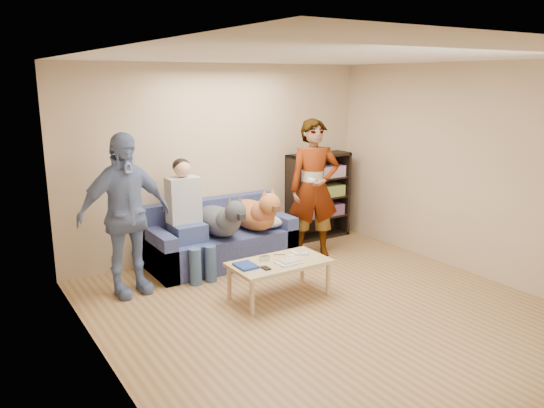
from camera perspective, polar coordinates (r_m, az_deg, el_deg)
ground at (r=5.67m, az=6.67°, el=-11.79°), size 5.00×5.00×0.00m
ceiling at (r=5.14m, az=7.49°, el=15.46°), size 5.00×5.00×0.00m
wall_back at (r=7.32m, az=-5.50°, el=4.66°), size 4.50×0.00×4.50m
wall_left at (r=4.23m, az=-17.24°, el=-2.38°), size 0.00×5.00×5.00m
wall_right at (r=6.89m, az=21.70°, el=3.22°), size 0.00×5.00×5.00m
blanket at (r=7.20m, az=-0.30°, el=-1.92°), size 0.43×0.37×0.15m
person_standing_right at (r=7.23m, az=4.55°, el=1.68°), size 0.81×0.70×1.88m
person_standing_left at (r=6.10m, az=-15.57°, el=-1.16°), size 1.13×0.59×1.85m
held_controller at (r=6.92m, az=4.25°, el=2.64°), size 0.05×0.13×0.03m
notebook_blue at (r=5.76m, az=-2.84°, el=-6.64°), size 0.20×0.26×0.03m
papers at (r=5.87m, az=1.73°, el=-6.30°), size 0.26×0.20×0.02m
magazine at (r=5.89m, az=1.87°, el=-6.07°), size 0.22×0.17×0.01m
camera_silver at (r=5.95m, az=-0.82°, el=-5.84°), size 0.11×0.06×0.05m
controller_a at (r=6.14m, az=2.46°, el=-5.31°), size 0.04×0.13×0.03m
controller_b at (r=6.13m, az=3.51°, el=-5.38°), size 0.09×0.06×0.03m
headphone_cup_a at (r=6.01m, az=2.49°, el=-5.80°), size 0.07×0.07×0.02m
headphone_cup_b at (r=6.07m, az=2.06°, el=-5.59°), size 0.07×0.07×0.02m
pen_orange at (r=5.78m, az=1.49°, el=-6.63°), size 0.13×0.06×0.01m
pen_black at (r=6.12m, az=0.80°, el=-5.47°), size 0.13×0.08×0.01m
wallet at (r=5.70m, az=-0.67°, el=-6.91°), size 0.07×0.12×0.02m
sofa at (r=7.09m, az=-5.62°, el=-4.10°), size 1.90×0.85×0.82m
person_seated at (r=6.64m, az=-9.11°, el=-1.00°), size 0.40×0.73×1.47m
dog_gray at (r=6.79m, az=-5.53°, el=-1.68°), size 0.43×1.26×0.62m
dog_tan at (r=7.04m, az=-1.82°, el=-0.99°), size 0.44×1.18×0.64m
coffee_table at (r=5.94m, az=0.78°, el=-6.61°), size 1.10×0.60×0.42m
bookshelf at (r=8.11m, az=4.95°, el=1.07°), size 1.00×0.34×1.30m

